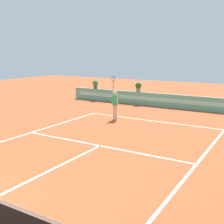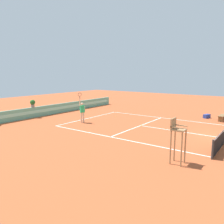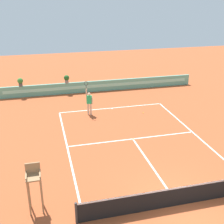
{
  "view_description": "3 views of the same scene",
  "coord_description": "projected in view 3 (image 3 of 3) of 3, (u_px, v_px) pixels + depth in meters",
  "views": [
    {
      "loc": [
        6.47,
        -3.45,
        3.88
      ],
      "look_at": [
        -0.77,
        8.7,
        1.0
      ],
      "focal_mm": 46.1,
      "sensor_mm": 36.0,
      "label": 1
    },
    {
      "loc": [
        -15.85,
        -2.2,
        4.15
      ],
      "look_at": [
        -0.77,
        8.7,
        1.0
      ],
      "focal_mm": 36.24,
      "sensor_mm": 36.0,
      "label": 2
    },
    {
      "loc": [
        -5.3,
        -9.24,
        8.52
      ],
      "look_at": [
        -0.77,
        8.7,
        1.0
      ],
      "focal_mm": 47.22,
      "sensor_mm": 36.0,
      "label": 3
    }
  ],
  "objects": [
    {
      "name": "umpire_chair",
      "position": [
        34.0,
        182.0,
        12.0
      ],
      "size": [
        0.6,
        0.6,
        2.14
      ],
      "color": "#99754C",
      "rests_on": "ground"
    },
    {
      "name": "back_wall_barrier",
      "position": [
        100.0,
        86.0,
        27.24
      ],
      "size": [
        18.0,
        0.21,
        1.0
      ],
      "color": "#60A88E",
      "rests_on": "ground"
    },
    {
      "name": "tennis_ball_near_baseline",
      "position": [
        134.0,
        139.0,
        18.37
      ],
      "size": [
        0.07,
        0.07,
        0.07
      ],
      "primitive_type": "sphere",
      "color": "#CCE033",
      "rests_on": "ground"
    },
    {
      "name": "potted_plant_left",
      "position": [
        67.0,
        79.0,
        26.22
      ],
      "size": [
        0.48,
        0.48,
        0.72
      ],
      "color": "gray",
      "rests_on": "back_wall_barrier"
    },
    {
      "name": "tennis_player",
      "position": [
        89.0,
        101.0,
        21.75
      ],
      "size": [
        0.57,
        0.35,
        2.58
      ],
      "color": "beige",
      "rests_on": "ground"
    },
    {
      "name": "potted_plant_far_left",
      "position": [
        20.0,
        82.0,
        25.32
      ],
      "size": [
        0.48,
        0.48,
        0.72
      ],
      "color": "#514C47",
      "rests_on": "back_wall_barrier"
    },
    {
      "name": "ground_plane",
      "position": [
        135.0,
        142.0,
        18.1
      ],
      "size": [
        60.0,
        60.0,
        0.0
      ],
      "primitive_type": "plane",
      "color": "#A84C28"
    },
    {
      "name": "court_lines",
      "position": [
        131.0,
        137.0,
        18.75
      ],
      "size": [
        8.32,
        11.94,
        0.01
      ],
      "color": "white",
      "rests_on": "ground"
    },
    {
      "name": "tennis_ball_mid_court",
      "position": [
        143.0,
        113.0,
        22.38
      ],
      "size": [
        0.07,
        0.07,
        0.07
      ],
      "primitive_type": "sphere",
      "color": "#CCE033",
      "rests_on": "ground"
    },
    {
      "name": "net",
      "position": [
        179.0,
        195.0,
        12.52
      ],
      "size": [
        8.92,
        0.1,
        1.0
      ],
      "color": "#333333",
      "rests_on": "ground"
    }
  ]
}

